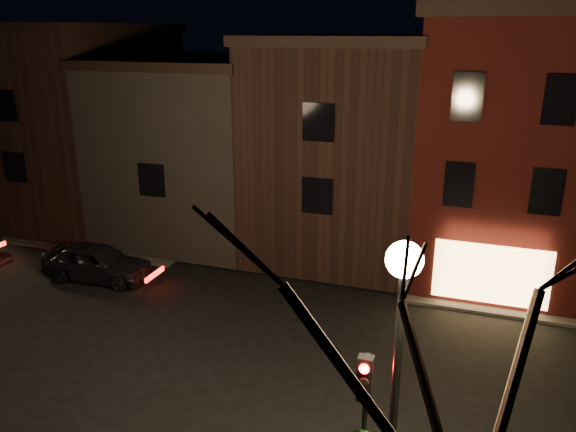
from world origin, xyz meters
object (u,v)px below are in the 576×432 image
(parked_car_a, at_px, (97,262))
(street_lamp_near, at_px, (400,323))
(bare_tree_right, at_px, (491,371))
(traffic_signal, at_px, (364,418))

(parked_car_a, bearing_deg, street_lamp_near, -127.48)
(bare_tree_right, xyz_separation_m, parked_car_a, (-14.58, 11.58, -5.38))
(traffic_signal, relative_size, bare_tree_right, 0.48)
(parked_car_a, bearing_deg, traffic_signal, -127.23)
(street_lamp_near, distance_m, parked_car_a, 16.68)
(bare_tree_right, distance_m, parked_car_a, 19.38)
(bare_tree_right, bearing_deg, street_lamp_near, 117.47)
(street_lamp_near, bearing_deg, bare_tree_right, -62.53)
(traffic_signal, distance_m, parked_car_a, 15.44)
(street_lamp_near, xyz_separation_m, parked_car_a, (-13.28, 9.08, -4.42))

